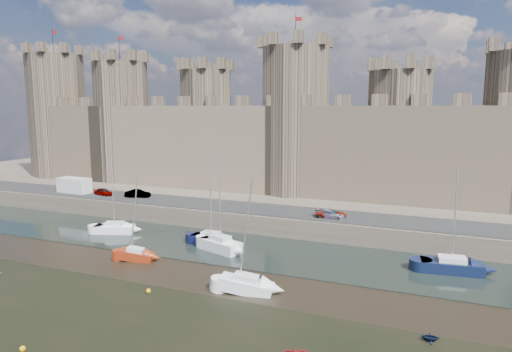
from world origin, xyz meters
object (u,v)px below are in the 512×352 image
(van, at_px, (74,186))
(sailboat_5, at_px, (246,284))
(sailboat_3, at_px, (452,265))
(sailboat_0, at_px, (114,228))
(car_0, at_px, (104,192))
(sailboat_4, at_px, (136,254))
(car_2, at_px, (331,214))
(car_3, at_px, (331,214))
(sailboat_1, at_px, (211,239))
(car_1, at_px, (138,194))
(sailboat_2, at_px, (220,244))

(van, distance_m, sailboat_5, 44.57)
(van, bearing_deg, sailboat_3, -4.22)
(sailboat_0, height_order, sailboat_5, sailboat_5)
(car_0, bearing_deg, sailboat_5, -109.57)
(sailboat_0, relative_size, sailboat_4, 1.04)
(car_0, xyz_separation_m, car_2, (36.43, -1.02, -0.06))
(car_2, relative_size, car_3, 0.97)
(car_3, bearing_deg, sailboat_1, 112.26)
(car_0, distance_m, car_1, 6.01)
(car_1, height_order, car_2, car_1)
(sailboat_0, bearing_deg, sailboat_1, -18.34)
(car_0, relative_size, car_2, 0.94)
(sailboat_0, xyz_separation_m, sailboat_1, (13.99, 0.41, 0.03))
(car_3, bearing_deg, sailboat_2, 122.99)
(car_1, distance_m, sailboat_1, 20.75)
(van, distance_m, sailboat_2, 34.06)
(car_0, distance_m, sailboat_1, 25.86)
(sailboat_2, bearing_deg, sailboat_0, -166.04)
(sailboat_3, bearing_deg, sailboat_4, -171.49)
(car_3, height_order, sailboat_1, sailboat_1)
(sailboat_4, bearing_deg, sailboat_2, 27.28)
(van, bearing_deg, car_3, 3.48)
(sailboat_3, distance_m, sailboat_5, 20.81)
(sailboat_1, distance_m, sailboat_5, 14.75)
(sailboat_1, bearing_deg, sailboat_5, -50.75)
(sailboat_1, height_order, sailboat_4, sailboat_1)
(car_0, distance_m, sailboat_2, 28.52)
(car_2, relative_size, sailboat_0, 0.40)
(van, relative_size, sailboat_2, 0.50)
(van, height_order, sailboat_2, sailboat_2)
(car_0, distance_m, van, 5.96)
(car_2, relative_size, sailboat_1, 0.38)
(car_2, xyz_separation_m, sailboat_4, (-17.29, -16.35, -2.36))
(sailboat_0, xyz_separation_m, sailboat_2, (16.13, -1.43, 0.14))
(car_2, height_order, sailboat_5, sailboat_5)
(car_2, height_order, sailboat_4, sailboat_4)
(van, relative_size, sailboat_0, 0.60)
(sailboat_0, xyz_separation_m, sailboat_4, (9.13, -7.62, -0.07))
(car_2, bearing_deg, sailboat_0, 114.35)
(car_3, bearing_deg, car_1, 74.78)
(van, bearing_deg, car_1, 7.75)
(sailboat_3, bearing_deg, car_2, 144.50)
(sailboat_4, bearing_deg, car_3, 29.84)
(car_2, bearing_deg, sailboat_1, 129.85)
(car_2, distance_m, sailboat_4, 23.91)
(sailboat_2, height_order, sailboat_4, sailboat_2)
(sailboat_0, bearing_deg, car_0, 115.69)
(car_0, height_order, sailboat_5, sailboat_5)
(van, xyz_separation_m, sailboat_4, (25.07, -17.33, -3.05))
(car_1, height_order, car_3, car_1)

